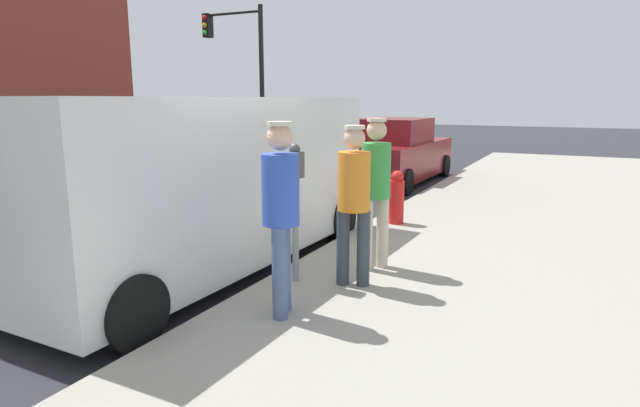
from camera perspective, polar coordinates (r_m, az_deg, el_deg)
The scene contains 10 objects.
ground_plane at distance 6.61m, azimuth -13.61°, elevation -7.93°, with size 80.00×80.00×0.00m, color #2D2D33.
sidewalk_slab at distance 5.19m, azimuth 18.29°, elevation -12.73°, with size 5.00×32.00×0.15m, color #9E998E.
parking_meter_near at distance 5.67m, azimuth -2.71°, elevation 1.56°, with size 0.14×0.18×1.52m.
pedestrian_in_orange at distance 5.57m, azimuth 3.66°, elevation 0.89°, with size 0.35×0.34×1.72m.
pedestrian_in_blue at distance 4.78m, azimuth -4.25°, elevation -0.26°, with size 0.34×0.34×1.79m.
pedestrian_in_green at distance 6.15m, azimuth 6.01°, elevation 2.17°, with size 0.34×0.34×1.77m.
parked_van at distance 6.76m, azimuth -12.64°, elevation 2.64°, with size 2.22×5.24×2.15m.
parked_sedan_ahead at distance 13.76m, azimuth 7.99°, elevation 5.34°, with size 2.01×4.43×1.65m.
traffic_light_corner at distance 19.06m, azimuth -8.56°, elevation 15.26°, with size 2.48×0.42×5.20m.
fire_hydrant at distance 8.58m, azimuth 8.25°, elevation 0.60°, with size 0.24×0.24×0.86m.
Camera 1 is at (4.10, -4.73, 2.13)m, focal length 29.71 mm.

